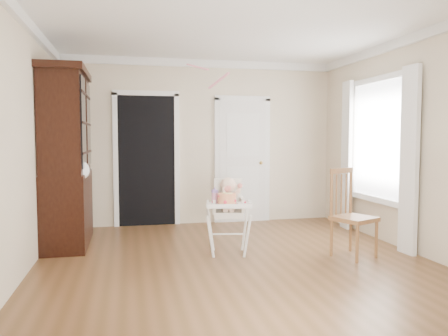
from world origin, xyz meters
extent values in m
plane|color=brown|center=(0.00, 0.00, 0.00)|extent=(5.00, 5.00, 0.00)
plane|color=white|center=(0.00, 0.00, 2.70)|extent=(5.00, 5.00, 0.00)
plane|color=beige|center=(0.00, 2.50, 1.35)|extent=(4.50, 0.00, 4.50)
plane|color=beige|center=(-2.25, 0.00, 1.35)|extent=(0.00, 5.00, 5.00)
plane|color=beige|center=(2.25, 0.00, 1.35)|extent=(0.00, 5.00, 5.00)
cube|color=black|center=(-0.90, 2.48, 1.05)|extent=(0.90, 0.03, 2.10)
cube|color=white|center=(-1.39, 2.48, 1.05)|extent=(0.08, 0.05, 2.18)
cube|color=white|center=(-0.41, 2.48, 1.05)|extent=(0.08, 0.05, 2.18)
cube|color=white|center=(-0.90, 2.48, 2.14)|extent=(1.06, 0.05, 0.08)
cube|color=white|center=(0.70, 2.48, 1.02)|extent=(0.80, 0.05, 2.05)
cube|color=white|center=(0.26, 2.48, 1.02)|extent=(0.08, 0.05, 2.13)
cube|color=white|center=(1.14, 2.48, 1.02)|extent=(0.08, 0.05, 2.13)
sphere|color=gold|center=(1.02, 2.44, 1.00)|extent=(0.06, 0.06, 0.06)
cube|color=white|center=(2.23, 0.80, 1.40)|extent=(0.02, 1.20, 1.60)
cube|color=white|center=(2.21, 0.80, 2.24)|extent=(0.06, 1.36, 0.08)
cube|color=white|center=(2.15, 0.02, 1.15)|extent=(0.08, 0.28, 2.30)
cube|color=white|center=(2.15, 1.58, 1.15)|extent=(0.08, 0.28, 2.30)
cylinder|color=white|center=(-0.26, 0.34, 0.25)|extent=(0.13, 0.10, 0.54)
cylinder|color=white|center=(0.17, 0.25, 0.25)|extent=(0.10, 0.13, 0.54)
cylinder|color=white|center=(-0.18, 0.73, 0.25)|extent=(0.10, 0.13, 0.54)
cylinder|color=white|center=(0.25, 0.65, 0.25)|extent=(0.13, 0.10, 0.54)
cylinder|color=white|center=(-0.01, 0.45, 0.25)|extent=(0.41, 0.10, 0.02)
cube|color=silver|center=(0.00, 0.49, 0.50)|extent=(0.40, 0.39, 0.07)
cube|color=silver|center=(-0.17, 0.52, 0.61)|extent=(0.09, 0.31, 0.16)
cube|color=silver|center=(0.17, 0.46, 0.61)|extent=(0.09, 0.31, 0.16)
cube|color=silver|center=(0.02, 0.64, 0.72)|extent=(0.35, 0.12, 0.40)
cube|color=white|center=(-0.04, 0.28, 0.64)|extent=(0.57, 0.45, 0.03)
cube|color=white|center=(-0.08, 0.10, 0.66)|extent=(0.50, 0.12, 0.04)
ellipsoid|color=beige|center=(0.00, 0.52, 0.64)|extent=(0.24, 0.20, 0.26)
sphere|color=beige|center=(0.00, 0.52, 0.85)|extent=(0.21, 0.21, 0.18)
sphere|color=red|center=(-0.01, 0.46, 0.69)|extent=(0.13, 0.13, 0.13)
sphere|color=red|center=(-0.04, 0.45, 0.81)|extent=(0.07, 0.07, 0.07)
sphere|color=red|center=(0.13, 0.42, 0.85)|extent=(0.06, 0.06, 0.06)
cylinder|color=silver|center=(-0.07, 0.28, 0.66)|extent=(0.28, 0.28, 0.01)
cylinder|color=red|center=(-0.07, 0.28, 0.72)|extent=(0.21, 0.21, 0.12)
cylinder|color=#F2E08C|center=(-0.06, 0.26, 0.77)|extent=(0.10, 0.10, 0.02)
cylinder|color=#CD7D9E|center=(-0.19, 0.42, 0.71)|extent=(0.08, 0.08, 0.12)
cylinder|color=#8463AD|center=(-0.19, 0.42, 0.79)|extent=(0.08, 0.08, 0.03)
cone|color=#8463AD|center=(-0.19, 0.42, 0.83)|extent=(0.03, 0.03, 0.04)
cube|color=black|center=(-1.99, 1.40, 0.48)|extent=(0.54, 1.29, 0.97)
cube|color=black|center=(-1.99, 1.40, 1.61)|extent=(0.49, 1.29, 1.29)
cube|color=black|center=(-1.73, 1.07, 1.61)|extent=(0.02, 0.56, 1.13)
cube|color=black|center=(-1.73, 1.72, 1.61)|extent=(0.02, 0.56, 1.13)
cube|color=black|center=(-1.99, 1.40, 2.28)|extent=(0.58, 1.38, 0.09)
ellipsoid|color=white|center=(-1.78, 1.02, 1.02)|extent=(0.21, 0.17, 0.24)
cube|color=brown|center=(1.43, 0.03, 0.46)|extent=(0.57, 0.57, 0.05)
cylinder|color=brown|center=(1.34, -0.22, 0.23)|extent=(0.04, 0.04, 0.46)
cylinder|color=brown|center=(1.68, -0.06, 0.23)|extent=(0.04, 0.04, 0.46)
cylinder|color=brown|center=(1.19, 0.12, 0.23)|extent=(0.04, 0.04, 0.46)
cylinder|color=brown|center=(1.52, 0.27, 0.23)|extent=(0.04, 0.04, 0.46)
cylinder|color=brown|center=(1.18, 0.13, 0.76)|extent=(0.04, 0.04, 0.60)
cylinder|color=brown|center=(1.52, 0.28, 0.76)|extent=(0.04, 0.04, 0.60)
cube|color=brown|center=(1.35, 0.21, 1.03)|extent=(0.37, 0.20, 0.06)
camera|label=1|loc=(-1.20, -4.67, 1.43)|focal=35.00mm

